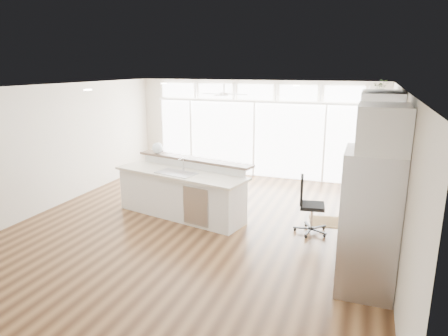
% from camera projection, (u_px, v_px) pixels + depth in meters
% --- Properties ---
extents(floor, '(7.00, 8.00, 0.02)m').
position_uv_depth(floor, '(200.00, 225.00, 7.96)').
color(floor, '#432814').
rests_on(floor, ground).
extents(ceiling, '(7.00, 8.00, 0.02)m').
position_uv_depth(ceiling, '(198.00, 87.00, 7.29)').
color(ceiling, white).
rests_on(ceiling, wall_back).
extents(wall_back, '(7.00, 0.04, 2.70)m').
position_uv_depth(wall_back, '(255.00, 129.00, 11.27)').
color(wall_back, beige).
rests_on(wall_back, floor).
extents(wall_front, '(7.00, 0.04, 2.70)m').
position_uv_depth(wall_front, '(40.00, 244.00, 3.98)').
color(wall_front, beige).
rests_on(wall_front, floor).
extents(wall_left, '(0.04, 8.00, 2.70)m').
position_uv_depth(wall_left, '(53.00, 147.00, 8.78)').
color(wall_left, beige).
rests_on(wall_left, floor).
extents(wall_right, '(0.04, 8.00, 2.70)m').
position_uv_depth(wall_right, '(397.00, 175.00, 6.47)').
color(wall_right, beige).
rests_on(wall_right, floor).
extents(glass_wall, '(5.80, 0.06, 2.08)m').
position_uv_depth(glass_wall, '(254.00, 140.00, 11.29)').
color(glass_wall, white).
rests_on(glass_wall, wall_back).
extents(transom_row, '(5.90, 0.06, 0.40)m').
position_uv_depth(transom_row, '(255.00, 92.00, 10.96)').
color(transom_row, white).
rests_on(transom_row, wall_back).
extents(desk_window, '(0.04, 0.85, 0.85)m').
position_uv_depth(desk_window, '(395.00, 159.00, 6.71)').
color(desk_window, silver).
rests_on(desk_window, wall_right).
extents(ceiling_fan, '(1.16, 1.16, 0.32)m').
position_uv_depth(ceiling_fan, '(224.00, 90.00, 10.06)').
color(ceiling_fan, white).
rests_on(ceiling_fan, ceiling).
extents(recessed_lights, '(3.40, 3.00, 0.02)m').
position_uv_depth(recessed_lights, '(202.00, 88.00, 7.48)').
color(recessed_lights, '#F1E3CD').
rests_on(recessed_lights, ceiling).
extents(oven_cabinet, '(0.64, 1.20, 2.50)m').
position_uv_depth(oven_cabinet, '(374.00, 157.00, 8.25)').
color(oven_cabinet, white).
rests_on(oven_cabinet, floor).
extents(desk_nook, '(0.72, 1.30, 0.76)m').
position_uv_depth(desk_nook, '(368.00, 222.00, 7.11)').
color(desk_nook, white).
rests_on(desk_nook, floor).
extents(upper_cabinets, '(0.64, 1.30, 0.64)m').
position_uv_depth(upper_cabinets, '(381.00, 111.00, 6.61)').
color(upper_cabinets, white).
rests_on(upper_cabinets, wall_right).
extents(refrigerator, '(0.76, 0.90, 2.00)m').
position_uv_depth(refrigerator, '(369.00, 222.00, 5.46)').
color(refrigerator, '#B1B1B6').
rests_on(refrigerator, floor).
extents(fridge_cabinet, '(0.64, 0.90, 0.60)m').
position_uv_depth(fridge_cabinet, '(383.00, 128.00, 5.12)').
color(fridge_cabinet, white).
rests_on(fridge_cabinet, wall_right).
extents(framed_photos, '(0.06, 0.22, 0.80)m').
position_uv_depth(framed_photos, '(392.00, 160.00, 7.31)').
color(framed_photos, black).
rests_on(framed_photos, wall_right).
extents(kitchen_island, '(3.10, 1.72, 1.16)m').
position_uv_depth(kitchen_island, '(180.00, 189.00, 8.30)').
color(kitchen_island, white).
rests_on(kitchen_island, floor).
extents(rug, '(0.97, 0.78, 0.01)m').
position_uv_depth(rug, '(331.00, 222.00, 8.08)').
color(rug, '#3B2713').
rests_on(rug, floor).
extents(office_chair, '(0.63, 0.60, 1.08)m').
position_uv_depth(office_chair, '(312.00, 205.00, 7.46)').
color(office_chair, black).
rests_on(office_chair, floor).
extents(fishbowl, '(0.31, 0.31, 0.25)m').
position_uv_depth(fishbowl, '(158.00, 148.00, 8.95)').
color(fishbowl, white).
rests_on(fishbowl, kitchen_island).
extents(monitor, '(0.16, 0.50, 0.41)m').
position_uv_depth(monitor, '(366.00, 190.00, 6.99)').
color(monitor, black).
rests_on(monitor, desk_nook).
extents(keyboard, '(0.15, 0.31, 0.01)m').
position_uv_depth(keyboard, '(355.00, 199.00, 7.10)').
color(keyboard, silver).
rests_on(keyboard, desk_nook).
extents(potted_plant, '(0.30, 0.33, 0.25)m').
position_uv_depth(potted_plant, '(381.00, 89.00, 7.91)').
color(potted_plant, '#335625').
rests_on(potted_plant, oven_cabinet).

